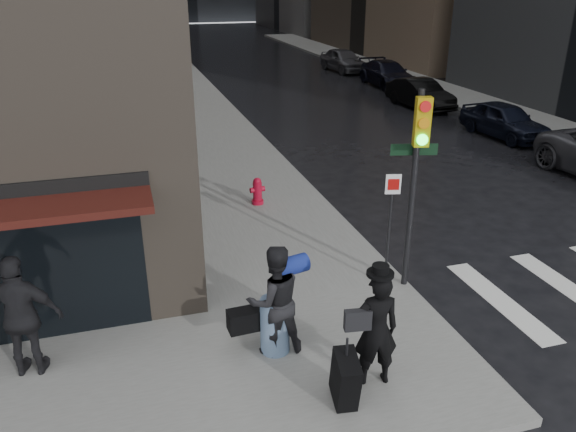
% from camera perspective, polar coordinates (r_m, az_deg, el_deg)
% --- Properties ---
extents(ground, '(140.00, 140.00, 0.00)m').
position_cam_1_polar(ground, '(9.41, 6.52, -14.84)').
color(ground, black).
rests_on(ground, ground).
extents(sidewalk_left, '(4.00, 50.00, 0.15)m').
position_cam_1_polar(sidewalk_left, '(34.36, -11.62, 13.23)').
color(sidewalk_left, slate).
rests_on(sidewalk_left, ground).
extents(sidewalk_right, '(3.00, 50.00, 0.15)m').
position_cam_1_polar(sidewalk_right, '(38.04, 9.67, 14.31)').
color(sidewalk_right, slate).
rests_on(sidewalk_right, ground).
extents(man_overcoat, '(1.16, 0.98, 2.01)m').
position_cam_1_polar(man_overcoat, '(8.33, 8.32, -12.16)').
color(man_overcoat, black).
rests_on(man_overcoat, ground).
extents(man_jeans, '(1.35, 0.76, 1.87)m').
position_cam_1_polar(man_jeans, '(8.91, -1.44, -8.54)').
color(man_jeans, black).
rests_on(man_jeans, ground).
extents(man_greycoat, '(1.23, 0.70, 1.98)m').
position_cam_1_polar(man_greycoat, '(9.29, -25.36, -9.24)').
color(man_greycoat, black).
rests_on(man_greycoat, ground).
extents(traffic_light, '(0.94, 0.54, 3.84)m').
position_cam_1_polar(traffic_light, '(10.39, 12.70, 4.98)').
color(traffic_light, black).
rests_on(traffic_light, ground).
extents(fire_hydrant, '(0.41, 0.32, 0.73)m').
position_cam_1_polar(fire_hydrant, '(14.96, -3.13, 2.44)').
color(fire_hydrant, '#A50A22').
rests_on(fire_hydrant, ground).
extents(parked_car_1, '(1.91, 4.02, 1.33)m').
position_cam_1_polar(parked_car_1, '(23.41, 21.12, 9.08)').
color(parked_car_1, black).
rests_on(parked_car_1, ground).
extents(parked_car_2, '(1.76, 4.14, 1.33)m').
position_cam_1_polar(parked_car_2, '(27.71, 13.27, 12.00)').
color(parked_car_2, black).
rests_on(parked_car_2, ground).
extents(parked_car_3, '(1.97, 4.72, 1.36)m').
position_cam_1_polar(parked_car_3, '(33.08, 10.06, 14.04)').
color(parked_car_3, black).
rests_on(parked_car_3, ground).
extents(parked_car_4, '(2.09, 4.42, 1.46)m').
position_cam_1_polar(parked_car_4, '(37.98, 5.63, 15.50)').
color(parked_car_4, '#48474C').
rests_on(parked_car_4, ground).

